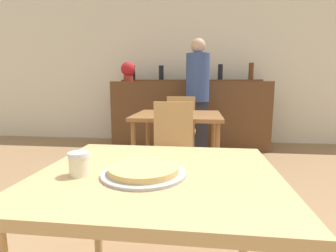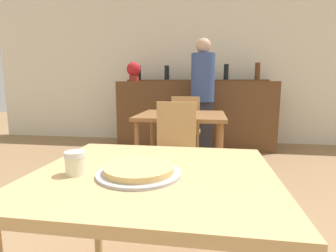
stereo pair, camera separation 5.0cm
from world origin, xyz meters
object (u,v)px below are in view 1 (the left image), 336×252
at_px(chair_far_side_front, 172,145).
at_px(cheese_shaker, 79,164).
at_px(person_standing, 197,94).
at_px(pizza_tray, 144,171).
at_px(chair_far_side_back, 181,125).
at_px(potted_plant, 128,71).

relative_size(chair_far_side_front, cheese_shaker, 9.74).
bearing_deg(person_standing, pizza_tray, -93.57).
bearing_deg(chair_far_side_front, chair_far_side_back, 90.00).
distance_m(chair_far_side_back, potted_plant, 1.49).
relative_size(chair_far_side_front, chair_far_side_back, 1.00).
xyz_separation_m(pizza_tray, cheese_shaker, (-0.25, -0.04, 0.03)).
height_order(chair_far_side_front, potted_plant, potted_plant).
bearing_deg(chair_far_side_back, person_standing, -126.71).
xyz_separation_m(chair_far_side_front, cheese_shaker, (-0.22, -1.45, 0.26)).
relative_size(pizza_tray, person_standing, 0.20).
bearing_deg(potted_plant, cheese_shaker, -77.84).
distance_m(pizza_tray, person_standing, 2.93).
bearing_deg(cheese_shaker, chair_far_side_front, 81.48).
distance_m(person_standing, potted_plant, 1.35).
relative_size(pizza_tray, potted_plant, 1.03).
xyz_separation_m(chair_far_side_front, person_standing, (0.21, 1.51, 0.42)).
height_order(chair_far_side_front, person_standing, person_standing).
height_order(chair_far_side_front, pizza_tray, chair_far_side_front).
height_order(pizza_tray, cheese_shaker, cheese_shaker).
bearing_deg(chair_far_side_back, cheese_shaker, 85.34).
bearing_deg(potted_plant, person_standing, -24.13).
relative_size(chair_far_side_back, potted_plant, 2.78).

